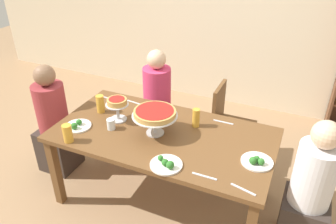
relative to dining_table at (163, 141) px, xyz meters
The scene contains 21 objects.
ground_plane 0.66m from the dining_table, ahead, with size 12.00×12.00×0.00m, color #9E7A56.
rear_partition 2.32m from the dining_table, 90.00° to the left, with size 8.00×0.12×2.80m, color beige.
dining_table is the anchor object (origin of this frame).
diner_head_east 1.21m from the dining_table, ahead, with size 0.34×0.34×1.15m.
diner_head_west 1.21m from the dining_table, behind, with size 0.34×0.34×1.15m.
diner_far_left 0.91m from the dining_table, 118.98° to the left, with size 0.34×0.34×1.15m.
chair_far_right 0.90m from the dining_table, 66.12° to the left, with size 0.40×0.40×0.87m.
deep_dish_pizza_stand 0.27m from the dining_table, 154.64° to the right, with size 0.37×0.37×0.22m.
personal_pizza_stand 0.51m from the dining_table, behind, with size 0.20×0.20×0.21m.
salad_plate_near_diner 0.44m from the dining_table, 62.21° to the right, with size 0.24×0.24×0.07m.
salad_plate_far_diner 0.80m from the dining_table, ahead, with size 0.24×0.24×0.07m.
salad_plate_spare 0.75m from the dining_table, 162.84° to the right, with size 0.23×0.23×0.07m.
beer_glass_amber_tall 0.70m from the dining_table, behind, with size 0.07×0.07×0.17m, color gold.
beer_glass_amber_short 0.78m from the dining_table, 147.18° to the right, with size 0.08×0.08×0.15m, color gold.
beer_glass_amber_spare 0.34m from the dining_table, 45.23° to the left, with size 0.06×0.06×0.17m, color gold.
water_glass_clear_near 0.47m from the dining_table, 164.41° to the right, with size 0.07×0.07×0.09m, color white.
cutlery_fork_near 0.87m from the dining_table, 27.44° to the right, with size 0.18×0.02×0.01m, color silver.
cutlery_knife_near 0.56m from the dining_table, 41.62° to the left, with size 0.18×0.02×0.01m, color silver.
cutlery_fork_far 0.61m from the dining_table, 142.25° to the left, with size 0.18×0.02×0.01m, color silver.
cutlery_knife_far 0.62m from the dining_table, 37.67° to the right, with size 0.18×0.02×0.01m, color silver.
cutlery_spare_fork 0.88m from the dining_table, 156.91° to the left, with size 0.18×0.02×0.01m, color silver.
Camera 1 is at (0.97, -2.09, 2.28)m, focal length 35.38 mm.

